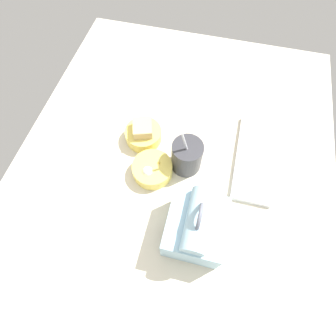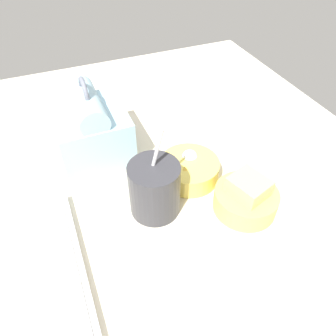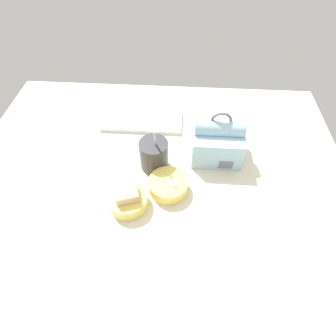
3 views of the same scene
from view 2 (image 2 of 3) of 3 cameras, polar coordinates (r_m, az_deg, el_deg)
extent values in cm
cube|color=beige|center=(71.07, 0.83, -6.03)|extent=(140.00, 110.00, 2.00)
cube|color=silver|center=(62.75, -20.47, -17.13)|extent=(33.59, 13.01, 1.80)
cube|color=white|center=(61.88, -20.72, -16.64)|extent=(30.91, 10.66, 0.30)
cube|color=#9EC6DB|center=(79.93, -13.04, 5.96)|extent=(18.05, 16.21, 11.73)
cylinder|color=#9EC6DB|center=(75.69, -13.95, 10.56)|extent=(17.15, 6.45, 6.45)
cube|color=slate|center=(85.10, -7.86, 7.10)|extent=(5.05, 0.30, 3.52)
torus|color=slate|center=(74.22, -14.33, 12.44)|extent=(7.32, 1.00, 7.32)
cylinder|color=#333338|center=(64.54, -2.35, -3.67)|extent=(10.19, 10.19, 11.52)
cylinder|color=olive|center=(60.68, -2.49, -0.14)|extent=(8.97, 8.97, 0.60)
cylinder|color=silver|center=(60.29, -2.34, 1.52)|extent=(0.70, 3.88, 13.03)
cylinder|color=#EFD65B|center=(68.95, 13.34, -5.47)|extent=(12.98, 12.98, 4.63)
cube|color=tan|center=(67.11, 13.68, -4.03)|extent=(8.79, 8.38, 6.48)
cylinder|color=#EFD65B|center=(73.62, 3.69, -0.29)|extent=(13.40, 13.40, 4.53)
ellipsoid|color=white|center=(74.30, 3.79, 1.72)|extent=(3.64, 3.64, 4.29)
cone|color=#EFBC47|center=(71.07, 2.94, -0.81)|extent=(6.05, 6.05, 3.85)
sphere|color=#4C5623|center=(75.27, 6.36, 0.80)|extent=(1.61, 1.61, 1.61)
sphere|color=#4C5623|center=(75.34, 5.64, 0.92)|extent=(1.61, 1.61, 1.61)
sphere|color=#4C5623|center=(75.04, 4.96, 0.77)|extent=(1.61, 1.61, 1.61)
sphere|color=#4C5623|center=(74.45, 4.52, 0.39)|extent=(1.61, 1.61, 1.61)
camera|label=1|loc=(0.90, -29.16, 58.46)|focal=28.00mm
camera|label=3|loc=(0.94, 51.80, 46.47)|focal=28.00mm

